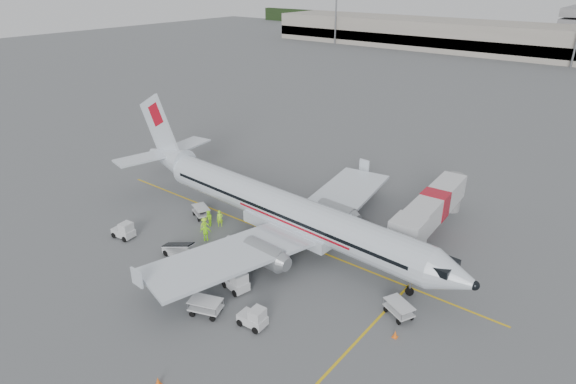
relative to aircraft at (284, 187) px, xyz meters
name	(u,v)px	position (x,y,z in m)	size (l,w,h in m)	color
ground	(275,234)	(-1.29, 0.17, -5.41)	(360.00, 360.00, 0.00)	#56595B
stripe_lead	(275,234)	(-1.29, 0.17, -5.41)	(44.00, 0.20, 0.01)	yellow
stripe_cross	(357,341)	(12.71, -7.83, -5.41)	(0.20, 20.00, 0.01)	yellow
terminal_west	(430,34)	(-41.29, 130.17, -0.91)	(110.00, 22.00, 9.00)	gray
mast_west	(336,11)	(-71.29, 118.17, 5.59)	(3.20, 1.20, 22.00)	slate
aircraft	(284,187)	(0.00, 0.00, 0.00)	(39.28, 30.79, 10.83)	silver
jet_bridge	(433,213)	(10.51, 9.80, -3.27)	(3.07, 16.36, 4.30)	silver
belt_loader	(179,246)	(-5.37, -8.29, -4.24)	(4.35, 1.63, 2.36)	silver
tug_fore	(252,316)	(5.88, -11.12, -4.61)	(2.08, 1.19, 1.61)	silver
tug_mid	(236,280)	(1.91, -8.67, -4.55)	(2.24, 1.28, 1.73)	silver
tug_aft	(123,230)	(-12.40, -9.31, -4.59)	(2.14, 1.22, 1.65)	silver
cart_loaded_a	(238,247)	(-1.69, -4.69, -4.75)	(2.53, 1.50, 1.32)	silver
cart_loaded_b	(201,212)	(-9.63, -1.83, -4.83)	(2.25, 1.33, 1.18)	silver
cart_empty_a	(206,307)	(2.30, -12.33, -4.79)	(2.40, 1.42, 1.25)	silver
cart_empty_b	(399,309)	(13.72, -3.65, -4.83)	(2.24, 1.33, 1.17)	silver
cone_nose	(395,334)	(14.59, -5.90, -5.11)	(0.37, 0.37, 0.60)	orange
cone_port	(372,191)	(1.53, 14.28, -5.11)	(0.37, 0.37, 0.61)	orange
cone_stbd	(158,381)	(5.03, -18.88, -5.09)	(0.40, 0.40, 0.65)	orange
crew_a	(220,218)	(-6.68, -2.01, -4.55)	(0.63, 0.41, 1.73)	#9BE61E
crew_b	(209,219)	(-7.58, -2.69, -4.57)	(0.82, 0.64, 1.69)	#9BE61E
crew_c	(204,225)	(-6.98, -3.83, -4.62)	(1.02, 0.59, 1.59)	#9BE61E
crew_d	(206,232)	(-5.68, -4.86, -4.49)	(1.08, 0.45, 1.85)	#9BE61E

